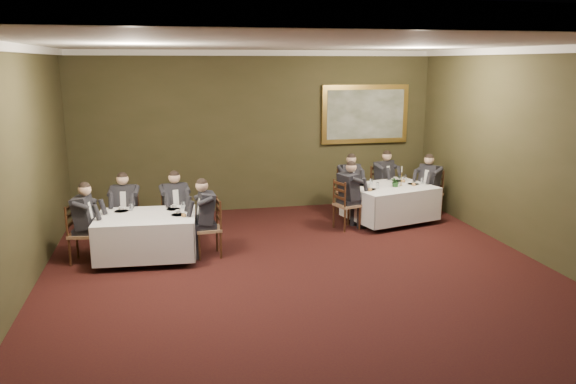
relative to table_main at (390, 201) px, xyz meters
name	(u,v)px	position (x,y,z in m)	size (l,w,h in m)	color
ground	(315,295)	(-2.49, -3.30, -0.45)	(10.00, 10.00, 0.00)	black
ceiling	(318,42)	(-2.49, -3.30, 3.05)	(8.00, 10.00, 0.10)	silver
back_wall	(257,132)	(-2.49, 1.70, 1.30)	(8.00, 0.10, 3.50)	#35321A
front_wall	(571,362)	(-2.49, -8.30, 1.30)	(8.00, 0.10, 3.50)	#35321A
right_wall	(572,164)	(1.51, -3.30, 1.30)	(0.10, 10.00, 3.50)	#35321A
crown_molding	(318,47)	(-2.49, -3.30, 2.99)	(8.00, 10.00, 0.12)	white
table_main	(390,201)	(0.00, 0.00, 0.00)	(1.96, 1.67, 0.67)	#321C0D
table_second	(147,233)	(-4.85, -1.24, 0.00)	(1.71, 1.35, 0.67)	#321C0D
chair_main_backleft	(348,202)	(-0.66, 0.72, -0.17)	(0.49, 0.47, 1.00)	#8B6847
diner_main_backleft	(349,192)	(-0.65, 0.71, 0.06)	(0.46, 0.53, 1.35)	black
chair_main_backright	(382,198)	(0.21, 0.95, -0.17)	(0.58, 0.57, 1.00)	#8B6847
diner_main_backright	(383,188)	(0.22, 0.94, 0.06)	(0.57, 0.61, 1.35)	black
chair_main_endleft	(346,215)	(-1.03, -0.27, -0.17)	(0.53, 0.55, 1.00)	#8B6847
diner_main_endleft	(347,204)	(-1.02, -0.27, 0.06)	(0.58, 0.53, 1.35)	black
chair_main_endright	(429,203)	(1.03, 0.27, -0.17)	(0.57, 0.58, 1.00)	#8B6847
diner_main_endright	(430,193)	(1.02, 0.27, 0.06)	(0.61, 0.57, 1.35)	black
chair_sec_backleft	(127,230)	(-5.23, -0.38, -0.17)	(0.49, 0.47, 1.00)	#8B6847
diner_sec_backleft	(126,218)	(-5.24, -0.39, 0.06)	(0.46, 0.53, 1.35)	black
chair_sec_backright	(176,228)	(-4.37, -0.44, -0.17)	(0.50, 0.49, 1.00)	#8B6847
diner_sec_backright	(175,216)	(-4.36, -0.45, 0.06)	(0.47, 0.54, 1.35)	black
chair_sec_endright	(209,240)	(-3.83, -1.31, -0.17)	(0.45, 0.47, 1.00)	#8B6847
diner_sec_endright	(208,227)	(-3.84, -1.31, 0.06)	(0.51, 0.44, 1.35)	black
chair_sec_endleft	(84,246)	(-5.88, -1.18, -0.17)	(0.49, 0.50, 1.00)	#8B6847
diner_sec_endleft	(83,232)	(-5.87, -1.18, 0.06)	(0.54, 0.48, 1.35)	black
centerpiece	(396,181)	(0.08, -0.08, 0.44)	(0.22, 0.19, 0.25)	#2D5926
candlestick	(401,178)	(0.23, 0.00, 0.47)	(0.06, 0.06, 0.42)	#B68E37
place_setting_table_main	(364,183)	(-0.47, 0.25, 0.35)	(0.33, 0.31, 0.14)	white
place_setting_table_second	(125,209)	(-5.21, -0.85, 0.35)	(0.33, 0.31, 0.14)	white
painting	(365,114)	(0.00, 1.63, 1.64)	(2.04, 0.09, 1.32)	gold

